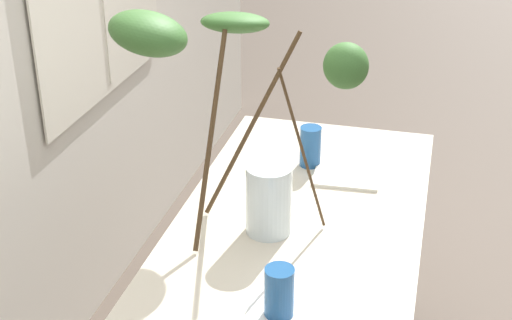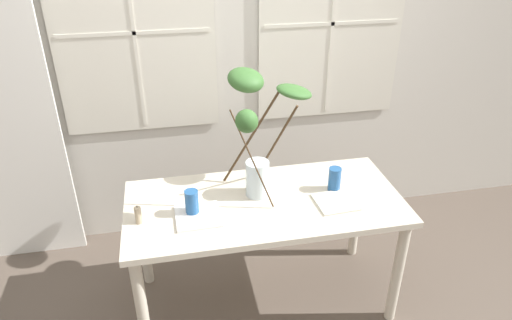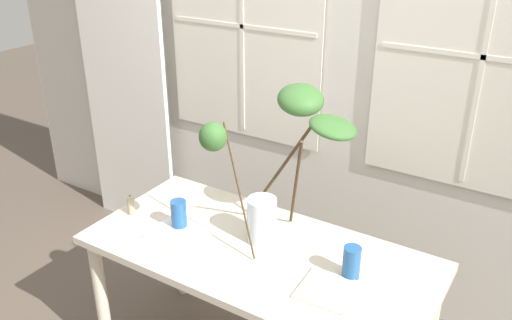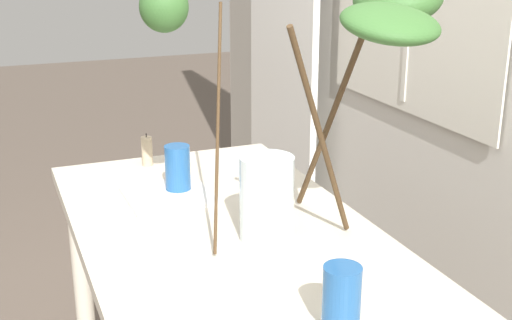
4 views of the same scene
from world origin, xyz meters
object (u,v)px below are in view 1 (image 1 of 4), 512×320
(drinking_glass_blue_right, at_px, (310,146))
(plate_square_right, at_px, (347,173))
(vase_with_branches, at_px, (224,94))
(drinking_glass_blue_left, at_px, (279,294))
(plate_square_left, at_px, (296,312))
(dining_table, at_px, (294,257))

(drinking_glass_blue_right, xyz_separation_m, plate_square_right, (-0.04, -0.13, -0.07))
(vase_with_branches, distance_m, plate_square_right, 0.63)
(drinking_glass_blue_left, distance_m, plate_square_left, 0.08)
(drinking_glass_blue_right, height_order, plate_square_right, drinking_glass_blue_right)
(drinking_glass_blue_left, bearing_deg, plate_square_left, -55.87)
(vase_with_branches, relative_size, plate_square_right, 3.48)
(vase_with_branches, bearing_deg, plate_square_right, -39.49)
(dining_table, distance_m, plate_square_left, 0.40)
(drinking_glass_blue_right, bearing_deg, dining_table, -174.97)
(drinking_glass_blue_left, bearing_deg, vase_with_branches, 31.69)
(drinking_glass_blue_left, height_order, drinking_glass_blue_right, drinking_glass_blue_left)
(dining_table, height_order, vase_with_branches, vase_with_branches)
(drinking_glass_blue_left, distance_m, plate_square_right, 0.80)
(drinking_glass_blue_left, xyz_separation_m, plate_square_left, (0.03, -0.04, -0.07))
(vase_with_branches, xyz_separation_m, drinking_glass_blue_right, (0.41, -0.17, -0.33))
(dining_table, relative_size, plate_square_right, 7.21)
(plate_square_right, bearing_deg, dining_table, 165.70)
(drinking_glass_blue_right, bearing_deg, vase_with_branches, 157.13)
(dining_table, bearing_deg, plate_square_right, -14.30)
(dining_table, height_order, plate_square_left, plate_square_left)
(vase_with_branches, height_order, drinking_glass_blue_right, vase_with_branches)
(vase_with_branches, bearing_deg, drinking_glass_blue_left, -148.31)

